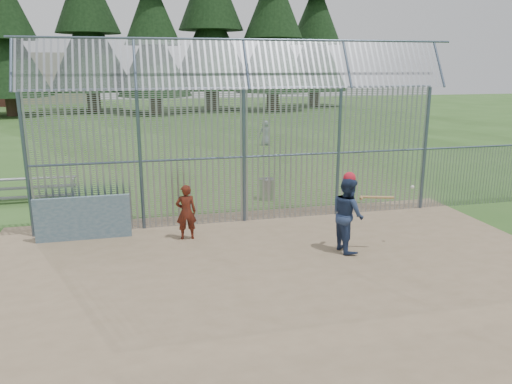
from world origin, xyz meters
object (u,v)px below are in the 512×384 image
object	(u,v)px
dugout_wall	(83,218)
trash_can	(267,189)
bleacher	(31,189)
onlooker	(186,212)
batter	(348,214)

from	to	relation	value
dugout_wall	trash_can	distance (m)	6.62
bleacher	onlooker	bearing A→B (deg)	-47.80
onlooker	trash_can	world-z (taller)	onlooker
bleacher	trash_can	bearing A→B (deg)	-12.95
onlooker	trash_can	distance (m)	4.79
trash_can	bleacher	size ratio (longest dim) A/B	0.27
onlooker	trash_can	bearing A→B (deg)	-131.79
trash_can	bleacher	bearing A→B (deg)	167.05
dugout_wall	onlooker	size ratio (longest dim) A/B	1.64
batter	onlooker	bearing A→B (deg)	60.85
batter	dugout_wall	bearing A→B (deg)	65.87
onlooker	trash_can	size ratio (longest dim) A/B	1.85
batter	onlooker	world-z (taller)	batter
dugout_wall	batter	size ratio (longest dim) A/B	1.30
dugout_wall	trash_can	size ratio (longest dim) A/B	3.05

